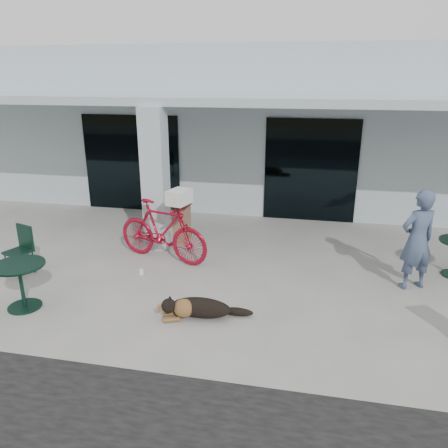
% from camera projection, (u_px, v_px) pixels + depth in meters
% --- Properties ---
extents(ground, '(80.00, 80.00, 0.00)m').
position_uv_depth(ground, '(196.00, 301.00, 7.61)').
color(ground, '#AAA7A0').
rests_on(ground, ground).
extents(building, '(22.00, 7.00, 4.50)m').
position_uv_depth(building, '(260.00, 121.00, 14.76)').
color(building, silver).
rests_on(building, ground).
extents(storefront_glass_left, '(2.80, 0.06, 2.70)m').
position_uv_depth(storefront_glass_left, '(132.00, 163.00, 12.40)').
color(storefront_glass_left, black).
rests_on(storefront_glass_left, ground).
extents(storefront_glass_right, '(2.40, 0.06, 2.70)m').
position_uv_depth(storefront_glass_right, '(311.00, 171.00, 11.45)').
color(storefront_glass_right, black).
rests_on(storefront_glass_right, ground).
extents(column, '(0.50, 0.50, 3.12)m').
position_uv_depth(column, '(156.00, 180.00, 9.52)').
color(column, silver).
rests_on(column, ground).
extents(overhang, '(22.00, 2.80, 0.18)m').
position_uv_depth(overhang, '(234.00, 99.00, 9.91)').
color(overhang, silver).
rests_on(overhang, column).
extents(bicycle, '(2.24, 1.18, 1.29)m').
position_uv_depth(bicycle, '(162.00, 231.00, 9.11)').
color(bicycle, maroon).
rests_on(bicycle, ground).
extents(laundry_basket, '(0.48, 0.57, 0.29)m').
position_uv_depth(laundry_basket, '(179.00, 197.00, 8.66)').
color(laundry_basket, white).
rests_on(laundry_basket, bicycle).
extents(dog, '(1.19, 0.77, 0.38)m').
position_uv_depth(dog, '(201.00, 306.00, 7.05)').
color(dog, black).
rests_on(dog, ground).
extents(cup_near_dog, '(0.11, 0.11, 0.11)m').
position_uv_depth(cup_near_dog, '(141.00, 272.00, 8.60)').
color(cup_near_dog, white).
rests_on(cup_near_dog, ground).
extents(cafe_table_near, '(1.05, 1.05, 0.80)m').
position_uv_depth(cafe_table_near, '(22.00, 286.00, 7.27)').
color(cafe_table_near, '#102D22').
rests_on(cafe_table_near, ground).
extents(cafe_chair_near, '(0.57, 0.60, 0.97)m').
position_uv_depth(cafe_chair_near, '(18.00, 251.00, 8.49)').
color(cafe_chair_near, '#102D22').
rests_on(cafe_chair_near, ground).
extents(person, '(0.81, 0.70, 1.86)m').
position_uv_depth(person, '(417.00, 240.00, 7.81)').
color(person, '#455474').
rests_on(person, ground).
extents(trash_receptacle, '(0.61, 0.61, 0.97)m').
position_uv_depth(trash_receptacle, '(177.00, 221.00, 10.28)').
color(trash_receptacle, '#8B6148').
rests_on(trash_receptacle, ground).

